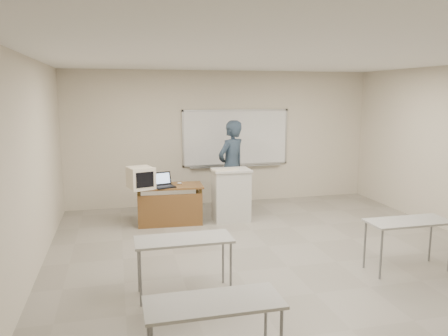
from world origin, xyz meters
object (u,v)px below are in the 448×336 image
object	(u,v)px
keyboard	(225,170)
presenter	(231,167)
podium	(231,195)
laptop	(165,184)
crt_monitor	(140,178)
mouse	(179,183)
whiteboard	(236,138)
instructor_desk	(170,198)

from	to	relation	value
keyboard	presenter	xyz separation A→B (m)	(0.31, 0.71, -0.07)
podium	presenter	distance (m)	0.76
podium	laptop	world-z (taller)	podium
podium	crt_monitor	distance (m)	1.81
mouse	presenter	world-z (taller)	presenter
laptop	keyboard	xyz separation A→B (m)	(1.16, -0.11, 0.24)
podium	keyboard	distance (m)	0.56
whiteboard	podium	size ratio (longest dim) A/B	2.40
crt_monitor	mouse	bearing A→B (deg)	-3.06
podium	whiteboard	bearing A→B (deg)	71.77
crt_monitor	laptop	xyz separation A→B (m)	(0.45, 0.00, -0.14)
crt_monitor	presenter	xyz separation A→B (m)	(1.92, 0.60, 0.03)
keyboard	whiteboard	bearing A→B (deg)	54.14
laptop	mouse	bearing A→B (deg)	15.05
keyboard	mouse	bearing A→B (deg)	147.98
crt_monitor	mouse	world-z (taller)	crt_monitor
podium	mouse	world-z (taller)	podium
podium	crt_monitor	xyz separation A→B (m)	(-1.76, -0.01, 0.43)
crt_monitor	keyboard	size ratio (longest dim) A/B	0.98
whiteboard	mouse	distance (m)	2.11
instructor_desk	presenter	bearing A→B (deg)	26.61
whiteboard	podium	world-z (taller)	whiteboard
laptop	podium	bearing A→B (deg)	-13.73
podium	laptop	size ratio (longest dim) A/B	2.84
whiteboard	crt_monitor	world-z (taller)	whiteboard
whiteboard	presenter	distance (m)	1.07
whiteboard	mouse	xyz separation A→B (m)	(-1.50, -1.30, -0.71)
whiteboard	keyboard	xyz separation A→B (m)	(-0.65, -1.59, -0.43)
instructor_desk	laptop	distance (m)	0.31
instructor_desk	keyboard	xyz separation A→B (m)	(1.06, -0.12, 0.53)
instructor_desk	crt_monitor	world-z (taller)	crt_monitor
mouse	laptop	bearing A→B (deg)	-168.21
whiteboard	keyboard	distance (m)	1.77
laptop	presenter	world-z (taller)	presenter
crt_monitor	keyboard	xyz separation A→B (m)	(1.61, -0.11, 0.10)
instructor_desk	crt_monitor	size ratio (longest dim) A/B	2.63
keyboard	presenter	world-z (taller)	presenter
podium	presenter	world-z (taller)	presenter
crt_monitor	mouse	xyz separation A→B (m)	(0.76, 0.17, -0.18)
mouse	presenter	bearing A→B (deg)	2.83
whiteboard	mouse	world-z (taller)	whiteboard
laptop	presenter	xyz separation A→B (m)	(1.47, 0.60, 0.17)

